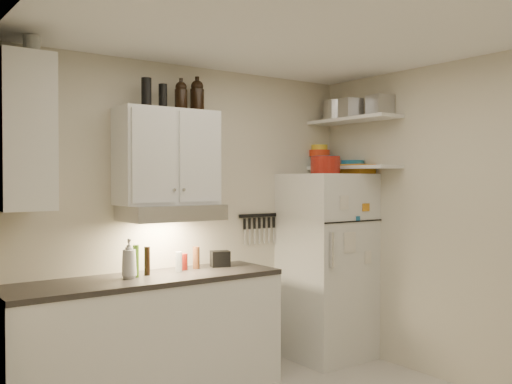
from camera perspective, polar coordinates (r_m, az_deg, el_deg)
ceiling at (r=3.73m, az=5.22°, el=16.19°), size 3.20×3.00×0.02m
back_wall at (r=4.86m, az=-6.63°, el=-2.86°), size 3.20×0.02×2.60m
left_wall at (r=2.84m, az=-20.23°, el=-5.84°), size 0.02×3.00×2.60m
right_wall at (r=4.83m, az=19.73°, el=-2.95°), size 0.02×3.00×2.60m
base_cabinet at (r=4.48m, az=-10.93°, el=-14.39°), size 2.10×0.60×0.88m
countertop at (r=4.38m, az=-10.96°, el=-8.59°), size 2.10×0.62×0.04m
upper_cabinet at (r=4.55m, az=-8.87°, el=3.47°), size 0.80×0.33×0.75m
side_cabinet at (r=4.04m, az=-22.53°, el=5.45°), size 0.33×0.55×1.00m
range_hood at (r=4.50m, az=-8.47°, el=-2.04°), size 0.76×0.46×0.12m
fridge at (r=5.36m, az=7.09°, el=-7.31°), size 0.70×0.68×1.70m
shelf_hi at (r=5.38m, az=9.69°, el=7.13°), size 0.30×0.95×0.03m
shelf_lo at (r=5.35m, az=9.67°, el=2.44°), size 0.30×0.95×0.03m
knife_strip at (r=5.21m, az=0.23°, el=-2.35°), size 0.42×0.02×0.03m
dutch_oven at (r=5.06m, az=6.95°, el=2.69°), size 0.34×0.34×0.15m
book_stack at (r=5.35m, az=10.07°, el=2.27°), size 0.21×0.27×0.09m
spice_jar at (r=5.25m, az=7.35°, el=2.33°), size 0.07×0.07×0.10m
stock_pot at (r=5.65m, az=8.13°, el=8.01°), size 0.32×0.32×0.20m
tin_a at (r=5.32m, az=9.45°, el=8.29°), size 0.19×0.18×0.17m
tin_b at (r=5.25m, az=12.29°, el=8.44°), size 0.21×0.21×0.19m
bowl_teal at (r=5.59m, az=7.00°, el=3.07°), size 0.25×0.25×0.10m
bowl_orange at (r=5.64m, az=6.36°, el=3.88°), size 0.20×0.20×0.06m
bowl_yellow at (r=5.64m, az=6.36°, el=4.45°), size 0.16×0.16×0.05m
plates at (r=5.44m, az=9.66°, el=2.86°), size 0.24×0.24×0.05m
growler_a at (r=4.66m, az=-7.51°, el=9.53°), size 0.13×0.13×0.24m
growler_b at (r=4.78m, az=-5.91°, el=9.53°), size 0.14×0.14×0.27m
thermos_a at (r=4.57m, az=-9.29°, el=9.40°), size 0.08×0.08×0.19m
thermos_b at (r=4.49m, az=-10.91°, el=9.74°), size 0.08×0.08×0.22m
side_jar at (r=4.14m, az=-21.52°, el=13.36°), size 0.14×0.14×0.15m
soap_bottle at (r=4.32m, az=-12.58°, el=-6.30°), size 0.15×0.15×0.32m
pepper_mill at (r=4.71m, az=-6.00°, el=-6.54°), size 0.06×0.06×0.18m
oil_bottle at (r=4.36m, az=-11.92°, el=-6.77°), size 0.06×0.06×0.24m
vinegar_bottle at (r=4.43m, az=-10.83°, el=-6.78°), size 0.05×0.05×0.22m
clear_bottle at (r=4.56m, az=-7.73°, el=-6.93°), size 0.06×0.06×0.16m
red_jar at (r=4.66m, az=-7.26°, el=-6.93°), size 0.07×0.07×0.13m
caddy at (r=4.80m, az=-3.60°, el=-6.68°), size 0.18×0.15×0.13m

